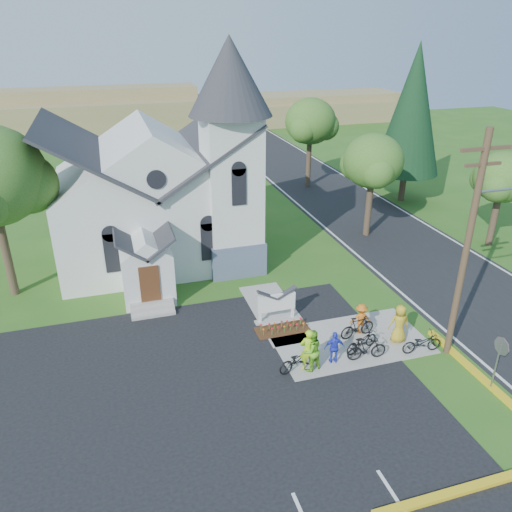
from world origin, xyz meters
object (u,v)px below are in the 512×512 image
object	(u,v)px
bike_1	(358,327)
cyclist_2	(334,347)
cyclist_4	(399,324)
stop_sign	(500,353)
bike_4	(422,343)
church_sign	(277,303)
utility_pole	(469,242)
cyclist_0	(308,350)
bike_3	(367,349)
cyclist_3	(361,319)
bike_2	(362,341)
cyclist_1	(311,350)
bike_0	(298,359)

from	to	relation	value
bike_1	cyclist_2	world-z (taller)	cyclist_2
cyclist_4	stop_sign	bearing A→B (deg)	126.50
stop_sign	bike_4	size ratio (longest dim) A/B	1.34
church_sign	utility_pole	bearing A→B (deg)	-35.60
cyclist_0	cyclist_4	xyz separation A→B (m)	(4.78, 0.69, -0.03)
bike_3	bike_1	bearing A→B (deg)	-9.15
cyclist_3	bike_3	world-z (taller)	cyclist_3
cyclist_4	bike_4	size ratio (longest dim) A/B	1.03
bike_2	cyclist_3	world-z (taller)	cyclist_3
cyclist_0	bike_2	size ratio (longest dim) A/B	1.06
cyclist_4	cyclist_0	bearing A→B (deg)	20.09
cyclist_1	bike_4	size ratio (longest dim) A/B	1.03
cyclist_1	bike_2	world-z (taller)	cyclist_1
church_sign	cyclist_0	distance (m)	4.04
utility_pole	bike_2	xyz separation A→B (m)	(-3.74, 1.20, -4.87)
bike_2	cyclist_3	xyz separation A→B (m)	(0.61, 1.29, 0.29)
cyclist_4	utility_pole	bearing A→B (deg)	154.80
utility_pole	bike_1	distance (m)	6.30
cyclist_2	cyclist_3	world-z (taller)	cyclist_3
utility_pole	cyclist_3	size ratio (longest dim) A/B	6.50
bike_1	cyclist_4	size ratio (longest dim) A/B	0.96
church_sign	cyclist_4	distance (m)	5.83
bike_0	bike_1	bearing A→B (deg)	-83.58
cyclist_1	cyclist_2	bearing A→B (deg)	172.89
cyclist_3	bike_2	bearing A→B (deg)	79.10
utility_pole	bike_2	size ratio (longest dim) A/B	5.43
cyclist_0	church_sign	bearing A→B (deg)	-80.26
cyclist_1	bike_1	size ratio (longest dim) A/B	1.05
cyclist_1	bike_2	bearing A→B (deg)	177.20
church_sign	cyclist_2	distance (m)	4.15
church_sign	cyclist_3	size ratio (longest dim) A/B	1.43
stop_sign	bike_3	world-z (taller)	stop_sign
bike_1	cyclist_4	xyz separation A→B (m)	(1.63, -0.87, 0.40)
bike_4	bike_3	bearing A→B (deg)	88.70
bike_2	cyclist_4	size ratio (longest dim) A/B	0.97
stop_sign	bike_3	xyz separation A→B (m)	(-3.90, 3.24, -1.19)
bike_0	cyclist_3	world-z (taller)	cyclist_3
cyclist_3	bike_4	distance (m)	2.91
church_sign	bike_2	world-z (taller)	church_sign
church_sign	cyclist_2	xyz separation A→B (m)	(1.27, -3.94, -0.22)
church_sign	bike_2	distance (m)	4.53
cyclist_0	bike_0	size ratio (longest dim) A/B	0.99
utility_pole	bike_1	xyz separation A→B (m)	(-3.41, 2.22, -4.80)
cyclist_0	bike_3	xyz separation A→B (m)	(2.74, -0.11, -0.44)
bike_0	cyclist_4	world-z (taller)	cyclist_4
bike_2	bike_1	bearing A→B (deg)	-36.34
bike_0	utility_pole	bearing A→B (deg)	-112.27
bike_3	bike_2	bearing A→B (deg)	-3.23
cyclist_1	cyclist_3	world-z (taller)	cyclist_1
cyclist_2	cyclist_1	bearing A→B (deg)	18.46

